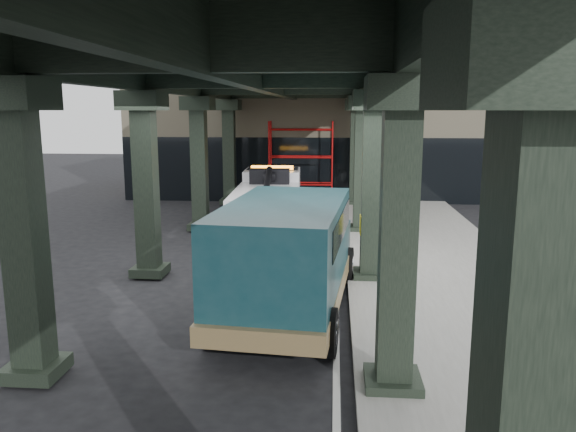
% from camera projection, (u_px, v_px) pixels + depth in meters
% --- Properties ---
extents(ground, '(90.00, 90.00, 0.00)m').
position_uv_depth(ground, '(264.00, 304.00, 13.22)').
color(ground, black).
rests_on(ground, ground).
extents(sidewalk, '(5.00, 40.00, 0.15)m').
position_uv_depth(sidewalk, '(442.00, 281.00, 14.80)').
color(sidewalk, gray).
rests_on(sidewalk, ground).
extents(lane_stripe, '(0.12, 38.00, 0.01)m').
position_uv_depth(lane_stripe, '(336.00, 281.00, 15.04)').
color(lane_stripe, silver).
rests_on(lane_stripe, ground).
extents(viaduct, '(7.40, 32.00, 6.40)m').
position_uv_depth(viaduct, '(256.00, 72.00, 14.20)').
color(viaduct, black).
rests_on(viaduct, ground).
extents(building, '(22.00, 10.00, 8.00)m').
position_uv_depth(building, '(342.00, 119.00, 31.90)').
color(building, '#C6B793').
rests_on(building, ground).
extents(scaffolding, '(3.08, 0.88, 4.00)m').
position_uv_depth(scaffolding, '(301.00, 161.00, 27.17)').
color(scaffolding, '#B90E0E').
rests_on(scaffolding, ground).
extents(tow_truck, '(2.55, 7.76, 2.51)m').
position_uv_depth(tow_truck, '(269.00, 202.00, 20.37)').
color(tow_truck, black).
rests_on(tow_truck, ground).
extents(towed_van, '(3.06, 6.59, 2.59)m').
position_uv_depth(towed_van, '(288.00, 254.00, 12.34)').
color(towed_van, '#11353D').
rests_on(towed_van, ground).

